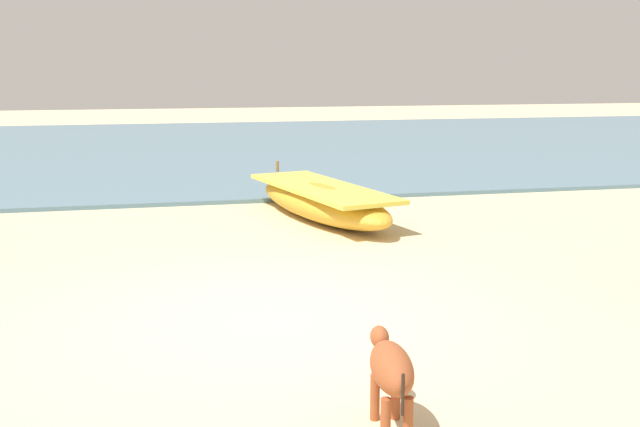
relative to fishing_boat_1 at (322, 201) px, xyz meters
name	(u,v)px	position (x,y,z in m)	size (l,w,h in m)	color
ground	(269,320)	(-1.69, -4.98, -0.31)	(80.00, 80.00, 0.00)	beige
sea_water	(187,148)	(-1.69, 11.69, -0.27)	(60.00, 20.00, 0.08)	slate
fishing_boat_1	(322,201)	(0.00, 0.00, 0.00)	(2.11, 4.33, 0.77)	gold
calf_near_rust	(391,369)	(-1.22, -7.50, 0.15)	(0.36, 0.99, 0.64)	#9E4C28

